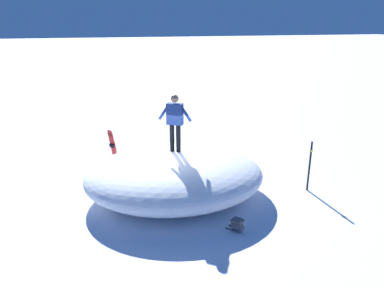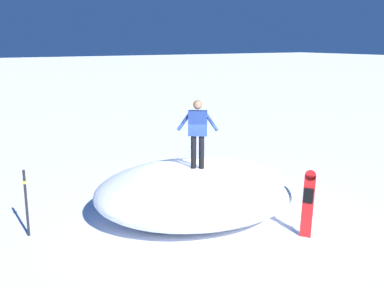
{
  "view_description": "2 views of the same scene",
  "coord_description": "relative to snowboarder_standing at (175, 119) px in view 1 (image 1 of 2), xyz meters",
  "views": [
    {
      "loc": [
        2.08,
        9.95,
        5.09
      ],
      "look_at": [
        -0.96,
        0.13,
        1.62
      ],
      "focal_mm": 34.08,
      "sensor_mm": 36.0,
      "label": 1
    },
    {
      "loc": [
        -6.43,
        -9.67,
        4.53
      ],
      "look_at": [
        -0.62,
        -0.02,
        1.97
      ],
      "focal_mm": 42.85,
      "sensor_mm": 36.0,
      "label": 2
    }
  ],
  "objects": [
    {
      "name": "ground",
      "position": [
        0.52,
        0.13,
        -2.36
      ],
      "size": [
        240.0,
        240.0,
        0.0
      ],
      "primitive_type": "plane",
      "color": "white"
    },
    {
      "name": "trail_marker_pole",
      "position": [
        -4.01,
        1.12,
        -1.5
      ],
      "size": [
        0.1,
        0.1,
        1.62
      ],
      "color": "black",
      "rests_on": "ground"
    },
    {
      "name": "snow_mound",
      "position": [
        0.09,
        0.22,
        -1.68
      ],
      "size": [
        5.8,
        5.05,
        1.35
      ],
      "primitive_type": "ellipsoid",
      "rotation": [
        0.0,
        0.0,
        3.04
      ],
      "color": "white",
      "rests_on": "ground"
    },
    {
      "name": "backpack_near",
      "position": [
        -0.92,
        2.65,
        -2.19
      ],
      "size": [
        0.47,
        0.52,
        0.32
      ],
      "color": "#4C4C51",
      "rests_on": "ground"
    },
    {
      "name": "snowboarder_standing",
      "position": [
        0.0,
        0.0,
        0.0
      ],
      "size": [
        0.91,
        0.66,
        1.74
      ],
      "color": "black",
      "rests_on": "snow_mound"
    },
    {
      "name": "snowboard_primary_upright",
      "position": [
        1.67,
        -2.25,
        -1.54
      ],
      "size": [
        0.38,
        0.37,
        1.58
      ],
      "color": "red",
      "rests_on": "ground"
    }
  ]
}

